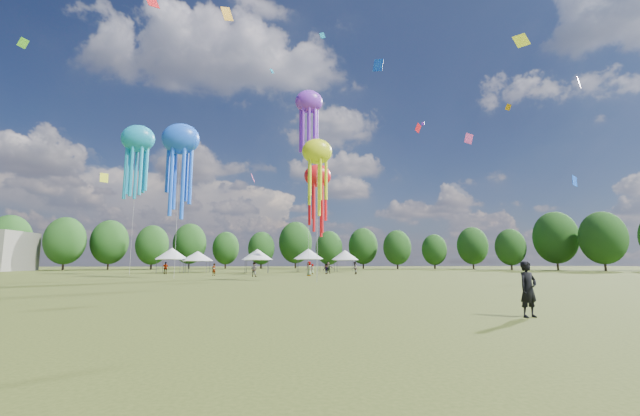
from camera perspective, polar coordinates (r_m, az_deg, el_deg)
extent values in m
plane|color=#384416|center=(15.34, -4.42, -14.70)|extent=(300.00, 300.00, 0.00)
imported|color=black|center=(15.43, 27.81, -10.28)|extent=(0.78, 0.61, 1.88)
imported|color=gray|center=(50.38, -9.50, -8.74)|extent=(1.07, 0.96, 1.81)
imported|color=gray|center=(61.50, -1.11, -8.76)|extent=(0.62, 0.83, 1.56)
imported|color=gray|center=(60.58, 5.01, -8.62)|extent=(1.00, 1.10, 1.84)
imported|color=gray|center=(60.80, 0.90, -8.78)|extent=(1.01, 0.59, 1.55)
imported|color=gray|center=(65.27, -21.38, -8.06)|extent=(1.15, 0.96, 1.83)
imported|color=gray|center=(62.86, 1.20, -8.58)|extent=(1.84, 1.21, 1.90)
imported|color=gray|center=(56.14, -15.04, -8.55)|extent=(0.69, 0.72, 1.65)
imported|color=gray|center=(53.75, -1.57, -8.72)|extent=(1.00, 1.11, 1.91)
cylinder|color=#47474C|center=(71.02, -22.50, -7.78)|extent=(0.08, 0.08, 2.22)
cylinder|color=#47474C|center=(74.65, -21.69, -7.79)|extent=(0.08, 0.08, 2.22)
cylinder|color=#47474C|center=(70.07, -19.51, -7.93)|extent=(0.08, 0.08, 2.22)
cylinder|color=#47474C|center=(73.75, -18.84, -7.93)|extent=(0.08, 0.08, 2.22)
cube|color=white|center=(72.35, -20.59, -6.94)|extent=(4.18, 4.18, 0.10)
cone|color=white|center=(72.36, -20.55, -6.15)|extent=(5.43, 5.43, 1.91)
cylinder|color=#47474C|center=(70.80, -19.05, -8.06)|extent=(0.08, 0.08, 1.94)
cylinder|color=#47474C|center=(74.41, -18.42, -8.05)|extent=(0.08, 0.08, 1.94)
cylinder|color=#47474C|center=(70.08, -16.07, -8.18)|extent=(0.08, 0.08, 1.94)
cylinder|color=#47474C|center=(73.73, -15.58, -8.17)|extent=(0.08, 0.08, 1.94)
cube|color=white|center=(72.22, -17.25, -7.31)|extent=(4.09, 4.09, 0.10)
cone|color=white|center=(72.23, -17.22, -6.61)|extent=(5.32, 5.32, 1.67)
cylinder|color=#47474C|center=(66.35, -10.73, -8.32)|extent=(0.08, 0.08, 2.11)
cylinder|color=#47474C|center=(70.02, -10.50, -8.29)|extent=(0.08, 0.08, 2.11)
cylinder|color=#47474C|center=(66.18, -7.53, -8.39)|extent=(0.08, 0.08, 2.11)
cylinder|color=#47474C|center=(69.85, -7.46, -8.35)|extent=(0.08, 0.08, 2.11)
cube|color=white|center=(68.07, -9.04, -7.41)|extent=(4.07, 4.07, 0.10)
cone|color=white|center=(68.08, -9.02, -6.61)|extent=(5.30, 5.30, 1.81)
cylinder|color=#47474C|center=(72.00, -3.15, -8.32)|extent=(0.08, 0.08, 2.27)
cylinder|color=#47474C|center=(75.93, -3.31, -8.29)|extent=(0.08, 0.08, 2.27)
cylinder|color=#47474C|center=(72.32, 0.00, -8.33)|extent=(0.08, 0.08, 2.27)
cylinder|color=#47474C|center=(76.24, -0.32, -8.30)|extent=(0.08, 0.08, 2.27)
cube|color=white|center=(74.09, -1.69, -7.40)|extent=(4.34, 4.34, 0.10)
cone|color=white|center=(74.11, -1.69, -6.61)|extent=(5.64, 5.64, 1.95)
cylinder|color=#47474C|center=(72.68, 2.47, -8.38)|extent=(0.08, 0.08, 2.13)
cylinder|color=#47474C|center=(76.15, 2.07, -8.35)|extent=(0.08, 0.08, 2.13)
cylinder|color=#47474C|center=(73.29, 5.22, -8.35)|extent=(0.08, 0.08, 2.13)
cylinder|color=#47474C|center=(76.74, 4.69, -8.33)|extent=(0.08, 0.08, 2.13)
cube|color=white|center=(74.69, 3.61, -7.50)|extent=(3.91, 3.91, 0.10)
cone|color=white|center=(74.70, 3.60, -6.76)|extent=(5.09, 5.09, 1.82)
ellipsoid|color=blue|center=(49.98, -19.43, 9.36)|extent=(4.34, 3.04, 3.69)
cylinder|color=beige|center=(48.28, -19.86, 0.13)|extent=(0.03, 0.03, 16.19)
ellipsoid|color=#8C31DD|center=(68.74, -1.61, 15.06)|extent=(4.60, 3.22, 3.91)
cylinder|color=beige|center=(64.57, -1.66, 3.31)|extent=(0.03, 0.03, 28.51)
ellipsoid|color=red|center=(54.62, -0.34, 4.65)|extent=(3.72, 2.61, 3.16)
cylinder|color=beige|center=(53.57, -0.35, -2.47)|extent=(0.03, 0.03, 13.60)
ellipsoid|color=#1798C5|center=(64.37, -24.74, 9.06)|extent=(4.73, 3.31, 4.02)
cylinder|color=beige|center=(62.36, -25.25, 0.35)|extent=(0.03, 0.03, 19.69)
ellipsoid|color=#E9F819|center=(38.44, -0.43, 8.15)|extent=(2.91, 2.04, 2.47)
cylinder|color=beige|center=(37.22, -0.44, -1.07)|extent=(0.03, 0.03, 12.39)
cube|color=#1798C5|center=(66.96, 0.34, 23.60)|extent=(1.01, 0.15, 1.14)
cube|color=#E04283|center=(79.52, -9.64, 4.27)|extent=(0.85, 1.47, 1.69)
cube|color=#8C31DD|center=(83.82, 14.60, 11.69)|extent=(0.64, 0.76, 0.87)
cube|color=#FEA20F|center=(63.24, -1.63, 4.92)|extent=(1.29, 0.70, 1.65)
cube|color=#E9F819|center=(46.36, 27.00, 20.70)|extent=(1.33, 0.94, 1.76)
cube|color=#1798C5|center=(85.27, -6.95, 19.00)|extent=(0.83, 0.73, 1.16)
cube|color=#E04283|center=(53.44, 33.22, 14.93)|extent=(1.14, 0.83, 1.55)
cube|color=red|center=(47.14, -23.00, 25.61)|extent=(1.45, 1.14, 1.44)
cube|color=#FEA20F|center=(62.10, -13.26, 25.57)|extent=(1.71, 1.20, 2.31)
cube|color=#E9F819|center=(84.82, -18.56, 3.16)|extent=(1.67, 1.57, 2.57)
cube|color=#5DCB21|center=(54.38, -36.94, 18.47)|extent=(1.08, 0.34, 1.21)
cube|color=blue|center=(66.68, 8.38, 19.69)|extent=(1.62, 1.01, 2.25)
cube|color=#E04283|center=(88.26, 20.64, 9.35)|extent=(2.10, 0.12, 2.44)
cube|color=red|center=(81.04, 13.95, 11.13)|extent=(1.66, 0.91, 2.03)
cube|color=#FEA20F|center=(67.07, 25.48, 12.99)|extent=(0.90, 0.47, 1.04)
cube|color=#E9F819|center=(86.45, -28.67, 3.85)|extent=(1.41, 1.08, 1.85)
cube|color=#5DCB21|center=(62.19, -0.67, 4.47)|extent=(1.04, 0.16, 1.33)
cube|color=blue|center=(62.75, 32.82, 3.29)|extent=(1.19, 0.72, 1.61)
cylinder|color=#38281C|center=(112.78, -38.42, -6.14)|extent=(0.44, 0.44, 3.53)
ellipsoid|color=#1E4617|center=(112.89, -38.20, -3.57)|extent=(8.83, 8.83, 11.04)
cylinder|color=#38281C|center=(104.41, -33.03, -6.61)|extent=(0.44, 0.44, 3.36)
ellipsoid|color=#1E4617|center=(104.51, -32.84, -3.97)|extent=(8.40, 8.40, 10.51)
cylinder|color=#38281C|center=(108.42, -28.21, -6.93)|extent=(0.44, 0.44, 3.41)
ellipsoid|color=#1E4617|center=(108.53, -28.05, -4.34)|extent=(8.53, 8.53, 10.66)
cylinder|color=#38281C|center=(104.66, -23.15, -7.32)|extent=(0.44, 0.44, 3.07)
ellipsoid|color=#1E4617|center=(104.73, -23.02, -4.91)|extent=(7.66, 7.66, 9.58)
cylinder|color=#38281C|center=(110.96, -18.36, -7.44)|extent=(0.44, 0.44, 3.43)
ellipsoid|color=#1E4617|center=(111.06, -18.25, -4.90)|extent=(8.58, 8.58, 10.73)
cylinder|color=#38281C|center=(115.06, -13.48, -7.74)|extent=(0.44, 0.44, 2.95)
ellipsoid|color=#1E4617|center=(115.12, -13.41, -5.63)|extent=(7.37, 7.37, 9.21)
cylinder|color=#38281C|center=(110.35, -8.49, -7.89)|extent=(0.44, 0.44, 2.89)
ellipsoid|color=#1E4617|center=(110.42, -8.45, -5.73)|extent=(7.23, 7.23, 9.04)
cylinder|color=#38281C|center=(114.83, -3.57, -7.71)|extent=(0.44, 0.44, 3.84)
ellipsoid|color=#1E4617|center=(114.97, -3.54, -4.96)|extent=(9.60, 9.60, 11.99)
cylinder|color=#38281C|center=(104.56, 1.30, -8.00)|extent=(0.44, 0.44, 2.84)
ellipsoid|color=#1E4617|center=(104.62, 1.29, -5.76)|extent=(7.11, 7.11, 8.89)
cylinder|color=#38281C|center=(108.81, 6.26, -7.86)|extent=(0.44, 0.44, 3.16)
ellipsoid|color=#1E4617|center=(108.89, 6.22, -5.47)|extent=(7.91, 7.91, 9.88)
cylinder|color=#38281C|center=(105.24, 11.11, -7.84)|extent=(0.44, 0.44, 2.88)
ellipsoid|color=#1E4617|center=(105.30, 11.05, -5.59)|extent=(7.21, 7.21, 9.01)
cylinder|color=#38281C|center=(110.75, 16.21, -7.74)|extent=(0.44, 0.44, 2.63)
ellipsoid|color=#1E4617|center=(110.79, 16.14, -5.78)|extent=(6.57, 6.57, 8.22)
cylinder|color=#38281C|center=(111.33, 21.22, -7.39)|extent=(0.44, 0.44, 3.13)
ellipsoid|color=#1E4617|center=(111.41, 21.11, -5.08)|extent=(7.81, 7.81, 9.77)
cylinder|color=#38281C|center=(102.50, 25.87, -7.27)|extent=(0.44, 0.44, 2.72)
ellipsoid|color=#1E4617|center=(102.56, 25.74, -5.09)|extent=(6.80, 6.80, 8.50)
cylinder|color=#38281C|center=(105.40, 31.02, -6.63)|extent=(0.44, 0.44, 3.81)
ellipsoid|color=#1E4617|center=(105.54, 30.81, -3.67)|extent=(9.52, 9.52, 11.90)
cylinder|color=#38281C|center=(100.64, 35.82, -6.36)|extent=(0.44, 0.44, 3.51)
ellipsoid|color=#1E4617|center=(100.76, 35.59, -3.50)|extent=(8.78, 8.78, 10.97)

